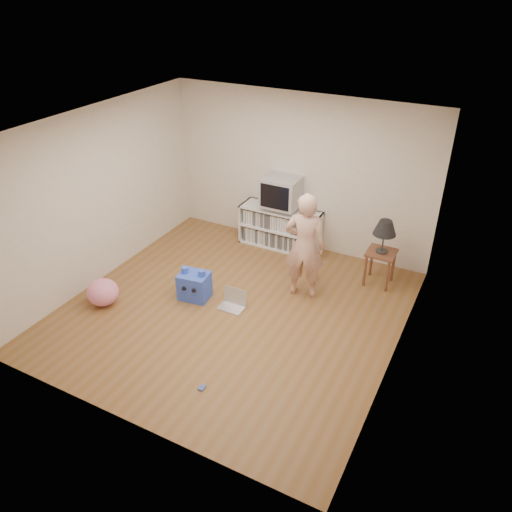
{
  "coord_description": "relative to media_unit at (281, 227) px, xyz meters",
  "views": [
    {
      "loc": [
        2.93,
        -4.92,
        4.24
      ],
      "look_at": [
        0.16,
        0.4,
        0.73
      ],
      "focal_mm": 35.0,
      "sensor_mm": 36.0,
      "label": 1
    }
  ],
  "objects": [
    {
      "name": "side_table",
      "position": [
        1.83,
        -0.39,
        0.07
      ],
      "size": [
        0.42,
        0.42,
        0.55
      ],
      "color": "brown",
      "rests_on": "ground"
    },
    {
      "name": "plush_pink",
      "position": [
        -1.53,
        -2.74,
        -0.16
      ],
      "size": [
        0.54,
        0.54,
        0.38
      ],
      "primitive_type": "ellipsoid",
      "rotation": [
        0.0,
        0.0,
        0.21
      ],
      "color": "pink",
      "rests_on": "ground"
    },
    {
      "name": "ground",
      "position": [
        0.21,
        -2.04,
        -0.35
      ],
      "size": [
        4.5,
        4.5,
        0.0
      ],
      "primitive_type": "plane",
      "color": "brown",
      "rests_on": "ground"
    },
    {
      "name": "walls",
      "position": [
        0.21,
        -2.04,
        0.95
      ],
      "size": [
        4.52,
        4.52,
        2.6
      ],
      "color": "beige",
      "rests_on": "ground"
    },
    {
      "name": "dvd_deck",
      "position": [
        0.0,
        -0.02,
        0.39
      ],
      "size": [
        0.45,
        0.35,
        0.07
      ],
      "primitive_type": "cube",
      "color": "gray",
      "rests_on": "media_unit"
    },
    {
      "name": "ceiling",
      "position": [
        0.21,
        -2.04,
        2.25
      ],
      "size": [
        4.5,
        4.5,
        0.01
      ],
      "primitive_type": "cube",
      "color": "white",
      "rests_on": "walls"
    },
    {
      "name": "playing_cards",
      "position": [
        0.64,
        -3.51,
        -0.34
      ],
      "size": [
        0.07,
        0.09,
        0.02
      ],
      "primitive_type": "cube",
      "rotation": [
        0.0,
        0.0,
        -0.0
      ],
      "color": "#4561B8",
      "rests_on": "ground"
    },
    {
      "name": "laptop",
      "position": [
        0.16,
        -1.94,
        -0.28
      ],
      "size": [
        0.36,
        0.29,
        0.25
      ],
      "rotation": [
        0.0,
        0.0,
        0.01
      ],
      "color": "silver",
      "rests_on": "ground"
    },
    {
      "name": "crt_tv",
      "position": [
        0.0,
        -0.02,
        0.67
      ],
      "size": [
        0.6,
        0.53,
        0.5
      ],
      "color": "#AAAAAF",
      "rests_on": "dvd_deck"
    },
    {
      "name": "table_lamp",
      "position": [
        1.83,
        -0.39,
        0.59
      ],
      "size": [
        0.34,
        0.34,
        0.52
      ],
      "color": "#333333",
      "rests_on": "side_table"
    },
    {
      "name": "person",
      "position": [
        0.92,
        -1.19,
        0.46
      ],
      "size": [
        0.65,
        0.5,
        1.61
      ],
      "primitive_type": "imported",
      "rotation": [
        0.0,
        0.0,
        3.34
      ],
      "color": "#DEAA98",
      "rests_on": "ground"
    },
    {
      "name": "plush_blue",
      "position": [
        -0.45,
        -2.01,
        -0.14
      ],
      "size": [
        0.47,
        0.41,
        0.49
      ],
      "rotation": [
        0.0,
        0.0,
        0.14
      ],
      "color": "blue",
      "rests_on": "ground"
    },
    {
      "name": "media_unit",
      "position": [
        0.0,
        0.0,
        0.0
      ],
      "size": [
        1.4,
        0.45,
        0.7
      ],
      "color": "white",
      "rests_on": "ground"
    }
  ]
}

